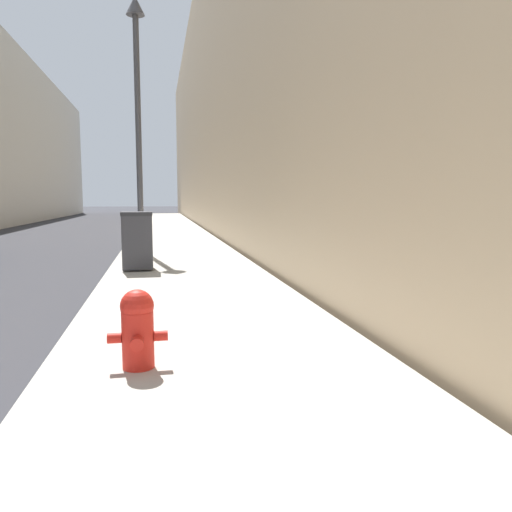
# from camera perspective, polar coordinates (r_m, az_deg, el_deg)

# --- Properties ---
(sidewalk_right) EXTENTS (3.21, 60.00, 0.14)m
(sidewalk_right) POSITION_cam_1_polar(r_m,az_deg,el_deg) (20.11, -9.52, 2.10)
(sidewalk_right) COLOR #ADA89E
(sidewalk_right) RESTS_ON ground
(building_right_stone) EXTENTS (12.00, 60.00, 13.24)m
(building_right_stone) POSITION_cam_1_polar(r_m,az_deg,el_deg) (29.65, 5.43, 16.30)
(building_right_stone) COLOR tan
(building_right_stone) RESTS_ON ground
(fire_hydrant) EXTENTS (0.52, 0.40, 0.70)m
(fire_hydrant) POSITION_cam_1_polar(r_m,az_deg,el_deg) (4.51, -13.38, -7.92)
(fire_hydrant) COLOR red
(fire_hydrant) RESTS_ON sidewalk_right
(trash_bin) EXTENTS (0.62, 0.65, 1.21)m
(trash_bin) POSITION_cam_1_polar(r_m,az_deg,el_deg) (10.62, -13.39, 1.77)
(trash_bin) COLOR #3D3D42
(trash_bin) RESTS_ON sidewalk_right
(lamppost) EXTENTS (0.50, 0.50, 6.84)m
(lamppost) POSITION_cam_1_polar(r_m,az_deg,el_deg) (14.58, -13.40, 17.66)
(lamppost) COLOR #4C4C51
(lamppost) RESTS_ON sidewalk_right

